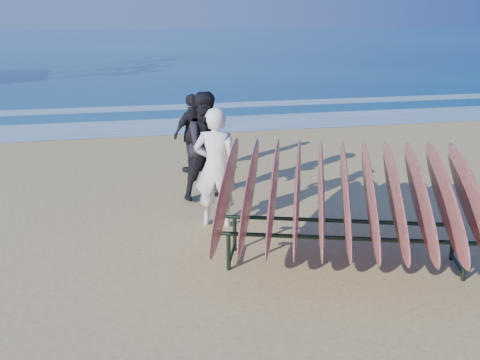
{
  "coord_description": "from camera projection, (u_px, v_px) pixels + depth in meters",
  "views": [
    {
      "loc": [
        -1.89,
        -7.13,
        3.28
      ],
      "look_at": [
        0.0,
        0.8,
        0.95
      ],
      "focal_mm": 45.0,
      "sensor_mm": 36.0,
      "label": 1
    }
  ],
  "objects": [
    {
      "name": "ground",
      "position": [
        254.0,
        265.0,
        7.99
      ],
      "size": [
        120.0,
        120.0,
        0.0
      ],
      "primitive_type": "plane",
      "color": "tan",
      "rests_on": "ground"
    },
    {
      "name": "person_white",
      "position": [
        216.0,
        167.0,
        9.23
      ],
      "size": [
        0.8,
        0.66,
        1.87
      ],
      "primitive_type": "imported",
      "rotation": [
        0.0,
        0.0,
        2.77
      ],
      "color": "silver",
      "rests_on": "ground"
    },
    {
      "name": "foam_near",
      "position": [
        166.0,
        126.0,
        17.35
      ],
      "size": [
        160.0,
        160.0,
        0.0
      ],
      "primitive_type": "plane",
      "color": "white",
      "rests_on": "ground"
    },
    {
      "name": "foam_far",
      "position": [
        154.0,
        108.0,
        20.62
      ],
      "size": [
        160.0,
        160.0,
        0.0
      ],
      "primitive_type": "plane",
      "color": "white",
      "rests_on": "ground"
    },
    {
      "name": "surfboard_rack",
      "position": [
        345.0,
        195.0,
        7.73
      ],
      "size": [
        3.99,
        3.87,
        1.63
      ],
      "rotation": [
        0.0,
        0.0,
        -0.34
      ],
      "color": "black",
      "rests_on": "ground"
    },
    {
      "name": "ocean",
      "position": [
        113.0,
        43.0,
        59.44
      ],
      "size": [
        160.0,
        160.0,
        0.0
      ],
      "primitive_type": "plane",
      "color": "navy",
      "rests_on": "ground"
    },
    {
      "name": "person_dark_a",
      "position": [
        208.0,
        146.0,
        10.51
      ],
      "size": [
        1.13,
        1.01,
        1.92
      ],
      "primitive_type": "imported",
      "rotation": [
        0.0,
        0.0,
        0.36
      ],
      "color": "black",
      "rests_on": "ground"
    },
    {
      "name": "person_dark_b",
      "position": [
        193.0,
        133.0,
        12.33
      ],
      "size": [
        1.03,
        0.8,
        1.63
      ],
      "primitive_type": "imported",
      "rotation": [
        0.0,
        0.0,
        3.63
      ],
      "color": "black",
      "rests_on": "ground"
    }
  ]
}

